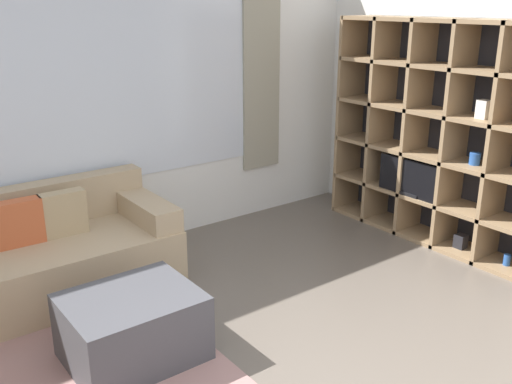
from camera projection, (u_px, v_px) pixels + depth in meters
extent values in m
cube|color=white|center=(104.00, 100.00, 4.79)|extent=(6.49, 0.07, 2.70)
cube|color=silver|center=(105.00, 89.00, 4.72)|extent=(2.91, 0.01, 1.60)
cube|color=#9E9984|center=(261.00, 74.00, 5.64)|extent=(0.44, 0.03, 1.90)
cube|color=white|center=(468.00, 95.00, 5.04)|extent=(0.07, 4.50, 2.70)
cube|color=#232328|center=(447.00, 131.00, 5.23)|extent=(0.02, 2.10, 2.00)
cube|color=#997A56|center=(499.00, 148.00, 4.65)|extent=(0.39, 0.04, 2.00)
cube|color=#997A56|center=(455.00, 138.00, 4.97)|extent=(0.39, 0.04, 2.00)
cube|color=#997A56|center=(416.00, 130.00, 5.28)|extent=(0.39, 0.04, 2.00)
cube|color=#997A56|center=(381.00, 123.00, 5.60)|extent=(0.39, 0.04, 2.00)
cube|color=#997A56|center=(350.00, 116.00, 5.92)|extent=(0.39, 0.04, 2.00)
cube|color=#997A56|center=(424.00, 235.00, 5.44)|extent=(0.39, 2.10, 0.04)
cube|color=#997A56|center=(428.00, 197.00, 5.32)|extent=(0.39, 2.10, 0.04)
cube|color=#997A56|center=(433.00, 156.00, 5.19)|extent=(0.39, 2.10, 0.04)
cube|color=#997A56|center=(437.00, 112.00, 5.06)|extent=(0.39, 2.10, 0.04)
cube|color=#997A56|center=(442.00, 66.00, 4.93)|extent=(0.39, 2.10, 0.04)
cube|color=#997A56|center=(447.00, 20.00, 4.81)|extent=(0.39, 2.10, 0.04)
cube|color=black|center=(409.00, 178.00, 5.26)|extent=(0.04, 0.67, 0.34)
cube|color=black|center=(409.00, 193.00, 5.32)|extent=(0.10, 0.24, 0.03)
cylinder|color=#2856A8|center=(507.00, 260.00, 4.77)|extent=(0.06, 0.06, 0.09)
cube|color=#232328|center=(461.00, 241.00, 5.10)|extent=(0.09, 0.09, 0.12)
cube|color=white|center=(484.00, 109.00, 4.67)|extent=(0.09, 0.09, 0.15)
cylinder|color=#2856A8|center=(475.00, 159.00, 4.83)|extent=(0.09, 0.09, 0.10)
cube|color=tan|center=(53.00, 269.00, 4.31)|extent=(1.81, 0.91, 0.44)
cube|color=tan|center=(32.00, 206.00, 4.46)|extent=(1.81, 0.18, 0.35)
cube|color=tan|center=(145.00, 209.00, 4.66)|extent=(0.24, 0.85, 0.18)
cube|color=#C65B33|center=(19.00, 223.00, 4.15)|extent=(0.34, 0.13, 0.34)
cube|color=tan|center=(63.00, 213.00, 4.34)|extent=(0.34, 0.13, 0.34)
cube|color=#47474C|center=(133.00, 328.00, 3.53)|extent=(0.79, 0.65, 0.44)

